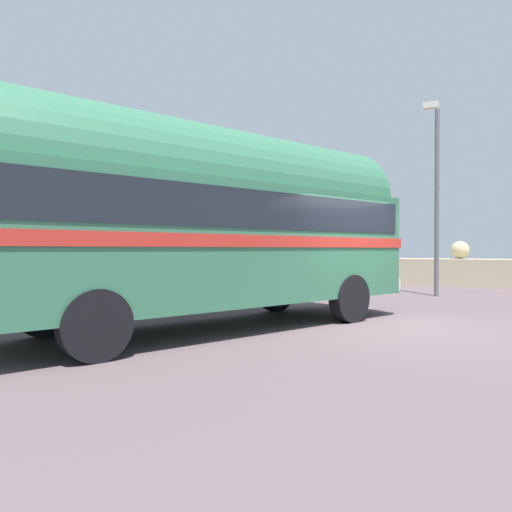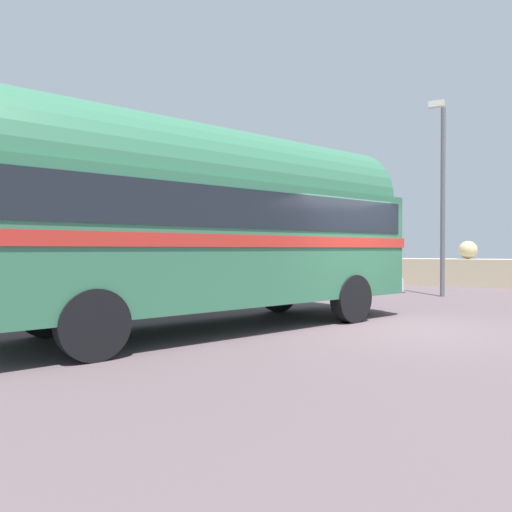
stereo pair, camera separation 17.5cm
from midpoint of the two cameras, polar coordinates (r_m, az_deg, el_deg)
name	(u,v)px [view 2 (the right image)]	position (r m, az deg, el deg)	size (l,w,h in m)	color
ground	(389,327)	(9.36, 16.31, -8.31)	(32.00, 26.00, 0.02)	#594A4E
breakwater	(456,268)	(20.95, 23.28, -1.31)	(31.36, 1.93, 2.44)	tan
vintage_coach	(212,219)	(8.71, -4.73, 4.50)	(5.53, 8.84, 3.70)	black
second_coach	(72,226)	(12.34, -21.04, 3.36)	(5.80, 8.79, 3.70)	black
lamp_post	(442,189)	(15.77, 21.89, 7.52)	(0.44, 0.96, 5.89)	#5B5B60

